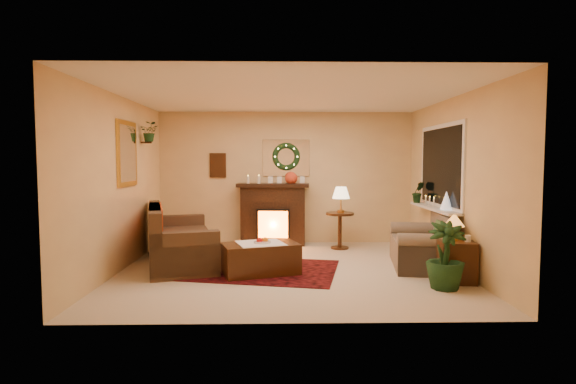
{
  "coord_description": "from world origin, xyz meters",
  "views": [
    {
      "loc": [
        -0.14,
        -6.67,
        1.64
      ],
      "look_at": [
        0.0,
        0.35,
        1.15
      ],
      "focal_mm": 28.0,
      "sensor_mm": 36.0,
      "label": 1
    }
  ],
  "objects_px": {
    "loveseat": "(421,240)",
    "side_table_round": "(340,231)",
    "sofa": "(181,237)",
    "end_table_square": "(456,262)",
    "fireplace": "(273,217)",
    "coffee_table": "(261,260)"
  },
  "relations": [
    {
      "from": "sofa",
      "to": "end_table_square",
      "type": "relative_size",
      "value": 3.89
    },
    {
      "from": "sofa",
      "to": "coffee_table",
      "type": "xyz_separation_m",
      "value": [
        1.3,
        -0.72,
        -0.22
      ]
    },
    {
      "from": "sofa",
      "to": "fireplace",
      "type": "relative_size",
      "value": 1.76
    },
    {
      "from": "loveseat",
      "to": "side_table_round",
      "type": "xyz_separation_m",
      "value": [
        -1.07,
        1.43,
        -0.09
      ]
    },
    {
      "from": "side_table_round",
      "to": "fireplace",
      "type": "bearing_deg",
      "value": 160.49
    },
    {
      "from": "loveseat",
      "to": "coffee_table",
      "type": "relative_size",
      "value": 1.33
    },
    {
      "from": "loveseat",
      "to": "side_table_round",
      "type": "distance_m",
      "value": 1.78
    },
    {
      "from": "loveseat",
      "to": "fireplace",
      "type": "bearing_deg",
      "value": 150.55
    },
    {
      "from": "fireplace",
      "to": "end_table_square",
      "type": "height_order",
      "value": "fireplace"
    },
    {
      "from": "sofa",
      "to": "end_table_square",
      "type": "distance_m",
      "value": 4.15
    },
    {
      "from": "coffee_table",
      "to": "end_table_square",
      "type": "bearing_deg",
      "value": -27.04
    },
    {
      "from": "side_table_round",
      "to": "end_table_square",
      "type": "distance_m",
      "value": 2.64
    },
    {
      "from": "fireplace",
      "to": "loveseat",
      "type": "height_order",
      "value": "fireplace"
    },
    {
      "from": "side_table_round",
      "to": "coffee_table",
      "type": "bearing_deg",
      "value": -126.92
    },
    {
      "from": "sofa",
      "to": "end_table_square",
      "type": "bearing_deg",
      "value": -32.23
    },
    {
      "from": "side_table_round",
      "to": "end_table_square",
      "type": "height_order",
      "value": "side_table_round"
    },
    {
      "from": "fireplace",
      "to": "loveseat",
      "type": "relative_size",
      "value": 0.87
    },
    {
      "from": "sofa",
      "to": "side_table_round",
      "type": "bearing_deg",
      "value": 7.18
    },
    {
      "from": "end_table_square",
      "to": "coffee_table",
      "type": "distance_m",
      "value": 2.71
    },
    {
      "from": "sofa",
      "to": "fireplace",
      "type": "xyz_separation_m",
      "value": [
        1.46,
        1.59,
        0.12
      ]
    },
    {
      "from": "side_table_round",
      "to": "coffee_table",
      "type": "distance_m",
      "value": 2.34
    },
    {
      "from": "loveseat",
      "to": "end_table_square",
      "type": "xyz_separation_m",
      "value": [
        0.2,
        -0.89,
        -0.15
      ]
    }
  ]
}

